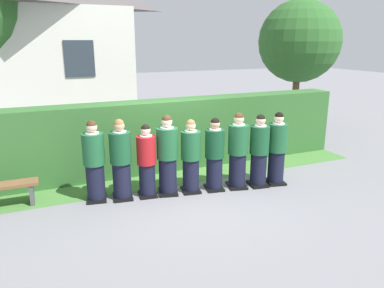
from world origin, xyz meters
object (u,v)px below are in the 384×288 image
at_px(student_front_row_4, 191,158).
at_px(student_front_row_7, 259,152).
at_px(student_front_row_8, 277,150).
at_px(student_front_row_3, 167,157).
at_px(student_front_row_6, 238,152).
at_px(student_front_row_1, 121,161).
at_px(student_front_row_5, 215,156).
at_px(student_front_row_0, 94,163).
at_px(student_in_red_blazer, 147,162).
at_px(wooden_bench, 0,191).

xyz_separation_m(student_front_row_4, student_front_row_7, (1.51, -0.28, 0.02)).
distance_m(student_front_row_4, student_front_row_8, 1.98).
relative_size(student_front_row_3, student_front_row_6, 1.01).
distance_m(student_front_row_1, student_front_row_5, 1.97).
distance_m(student_front_row_3, student_front_row_5, 1.02).
xyz_separation_m(student_front_row_0, student_in_red_blazer, (1.01, -0.21, -0.06)).
distance_m(student_front_row_3, student_front_row_7, 2.03).
bearing_deg(student_front_row_0, student_front_row_4, -10.60).
distance_m(student_in_red_blazer, wooden_bench, 2.85).
relative_size(student_front_row_6, student_front_row_8, 1.02).
xyz_separation_m(student_in_red_blazer, student_front_row_5, (1.43, -0.24, 0.03)).
bearing_deg(student_front_row_5, student_in_red_blazer, 170.45).
distance_m(student_in_red_blazer, student_front_row_4, 0.93).
height_order(student_front_row_0, student_in_red_blazer, student_front_row_0).
relative_size(student_in_red_blazer, student_front_row_3, 0.90).
distance_m(student_front_row_0, student_front_row_6, 3.01).
height_order(student_front_row_6, wooden_bench, student_front_row_6).
distance_m(student_front_row_1, student_front_row_4, 1.45).
bearing_deg(student_front_row_6, student_front_row_5, 170.35).
height_order(student_front_row_5, student_front_row_6, student_front_row_6).
bearing_deg(student_front_row_1, student_front_row_5, -9.44).
relative_size(student_front_row_5, student_front_row_7, 0.98).
relative_size(student_in_red_blazer, student_front_row_8, 0.93).
xyz_separation_m(student_front_row_0, wooden_bench, (-1.75, 0.35, -0.44)).
bearing_deg(student_front_row_7, student_front_row_6, 167.57).
distance_m(student_front_row_8, wooden_bench, 5.74).
height_order(student_front_row_0, student_front_row_5, student_front_row_0).
xyz_separation_m(student_front_row_3, student_front_row_8, (2.44, -0.42, -0.03)).
bearing_deg(student_front_row_0, student_front_row_3, -10.24).
height_order(student_front_row_0, wooden_bench, student_front_row_0).
bearing_deg(student_front_row_7, student_front_row_0, 169.48).
height_order(student_in_red_blazer, student_front_row_5, student_front_row_5).
bearing_deg(student_front_row_7, student_in_red_blazer, 169.86).
xyz_separation_m(student_front_row_5, student_front_row_8, (1.44, -0.23, 0.03)).
height_order(student_front_row_0, student_front_row_1, student_front_row_1).
xyz_separation_m(student_front_row_0, student_front_row_7, (3.44, -0.64, -0.02)).
distance_m(student_front_row_0, student_front_row_3, 1.47).
height_order(student_front_row_6, student_front_row_8, student_front_row_6).
bearing_deg(student_front_row_8, student_front_row_5, 170.77).
bearing_deg(student_front_row_8, student_front_row_1, 170.65).
xyz_separation_m(student_front_row_5, student_front_row_6, (0.52, -0.09, 0.04)).
distance_m(student_front_row_4, student_front_row_6, 1.05).
xyz_separation_m(student_front_row_3, student_front_row_6, (1.52, -0.27, -0.01)).
relative_size(student_in_red_blazer, student_front_row_4, 0.97).
height_order(student_front_row_1, student_front_row_4, student_front_row_1).
height_order(student_front_row_3, wooden_bench, student_front_row_3).
bearing_deg(student_front_row_6, student_front_row_1, 170.51).
relative_size(student_in_red_blazer, student_front_row_7, 0.94).
bearing_deg(student_front_row_8, student_front_row_4, 170.74).
bearing_deg(student_front_row_1, student_front_row_6, -9.49).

